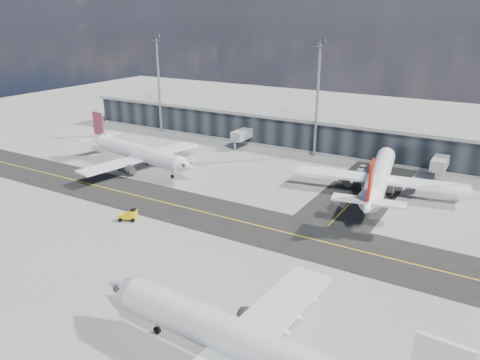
% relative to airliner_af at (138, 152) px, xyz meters
% --- Properties ---
extents(ground, '(300.00, 300.00, 0.00)m').
position_rel_airliner_af_xyz_m(ground, '(31.95, -17.96, -3.68)').
color(ground, gray).
rests_on(ground, ground).
extents(taxiway_lanes, '(180.00, 63.00, 0.03)m').
position_rel_airliner_af_xyz_m(taxiway_lanes, '(35.86, -7.22, -3.67)').
color(taxiway_lanes, black).
rests_on(taxiway_lanes, ground).
extents(terminal_concourse, '(152.00, 19.80, 8.80)m').
position_rel_airliner_af_xyz_m(terminal_concourse, '(31.99, 36.97, 0.41)').
color(terminal_concourse, black).
rests_on(terminal_concourse, ground).
extents(floodlight_masts, '(102.50, 0.70, 28.90)m').
position_rel_airliner_af_xyz_m(floodlight_masts, '(31.95, 30.04, 11.93)').
color(floodlight_masts, gray).
rests_on(floodlight_masts, ground).
extents(airliner_af, '(37.54, 32.17, 11.14)m').
position_rel_airliner_af_xyz_m(airliner_af, '(0.00, 0.00, 0.00)').
color(airliner_af, white).
rests_on(airliner_af, ground).
extents(airliner_redtail, '(34.09, 39.81, 11.81)m').
position_rel_airliner_af_xyz_m(airliner_redtail, '(53.24, 10.49, 0.22)').
color(airliner_redtail, white).
rests_on(airliner_redtail, ground).
extents(airliner_near, '(40.42, 34.46, 11.98)m').
position_rel_airliner_af_xyz_m(airliner_near, '(56.12, -45.64, 0.27)').
color(airliner_near, silver).
rests_on(airliner_near, ground).
extents(baggage_tug, '(3.59, 2.76, 2.03)m').
position_rel_airliner_af_xyz_m(baggage_tug, '(19.22, -23.52, -2.66)').
color(baggage_tug, '#DABA0B').
rests_on(baggage_tug, ground).
extents(service_van, '(2.64, 5.30, 1.44)m').
position_rel_airliner_af_xyz_m(service_van, '(46.52, 23.62, -2.96)').
color(service_van, white).
rests_on(service_van, ground).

